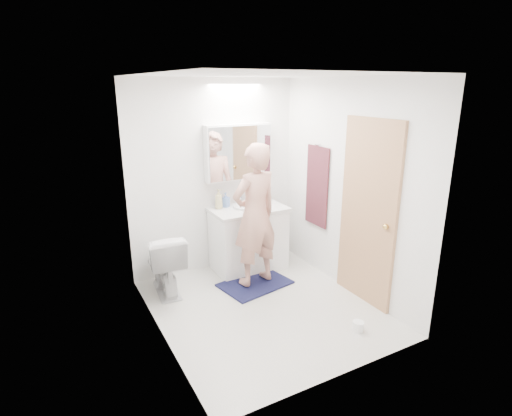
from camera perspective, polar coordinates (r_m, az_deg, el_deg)
floor at (r=4.55m, az=0.98°, el=-13.66°), size 2.50×2.50×0.00m
ceiling at (r=3.92m, az=1.17°, el=18.14°), size 2.50×2.50×0.00m
wall_back at (r=5.17m, az=-5.82°, el=4.35°), size 2.50×0.00×2.50m
wall_front at (r=3.11m, az=12.57°, el=-4.56°), size 2.50×0.00×2.50m
wall_left at (r=3.68m, az=-14.00°, el=-1.26°), size 0.00×2.50×2.50m
wall_right at (r=4.70m, az=12.82°, el=2.76°), size 0.00×2.50×2.50m
vanity_cabinet at (r=5.29m, az=-1.06°, el=-4.45°), size 0.90×0.55×0.78m
countertop at (r=5.15m, az=-1.09°, el=-0.20°), size 0.95×0.58×0.04m
sink_basin at (r=5.17m, az=-1.24°, el=0.26°), size 0.36×0.36×0.03m
faucet at (r=5.31m, az=-2.19°, el=1.45°), size 0.02×0.02×0.16m
medicine_cabinet at (r=5.16m, az=-2.50°, el=7.81°), size 0.88×0.14×0.70m
mirror_panel at (r=5.10m, az=-2.12°, el=7.70°), size 0.84×0.01×0.66m
toilet at (r=4.81m, az=-12.67°, el=-7.43°), size 0.47×0.75×0.73m
bath_rug at (r=5.00m, az=-0.14°, el=-10.54°), size 0.89×0.69×0.02m
person at (r=4.66m, az=-0.14°, el=-1.03°), size 0.67×0.50×1.66m
door at (r=4.49m, az=15.38°, el=-0.74°), size 0.04×0.80×2.00m
door_knob at (r=4.28m, az=17.69°, el=-2.51°), size 0.06×0.06×0.06m
towel at (r=5.12m, az=8.53°, el=3.00°), size 0.02×0.42×1.00m
towel_hook at (r=5.02m, az=8.67°, el=8.75°), size 0.07×0.02×0.02m
soap_bottle_a at (r=5.10m, az=-5.24°, el=1.25°), size 0.14×0.14×0.25m
soap_bottle_b at (r=5.18m, az=-4.26°, el=1.15°), size 0.12×0.12×0.18m
toothbrush_cup at (r=5.34m, az=-0.32°, el=1.23°), size 0.13×0.13×0.10m
toilet_paper_roll at (r=4.27m, az=14.09°, el=-15.75°), size 0.11×0.11×0.10m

